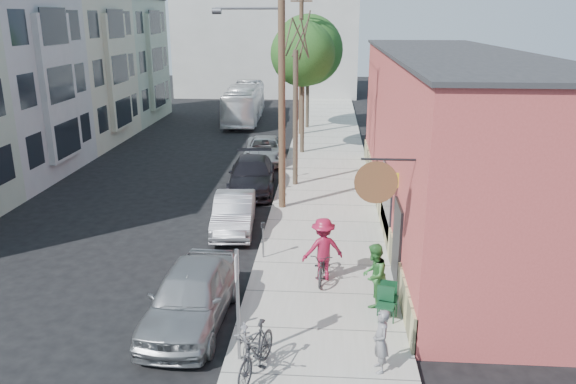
# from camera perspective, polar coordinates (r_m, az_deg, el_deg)

# --- Properties ---
(ground) EXTENTS (120.00, 120.00, 0.00)m
(ground) POSITION_cam_1_polar(r_m,az_deg,el_deg) (19.05, -9.43, -7.23)
(ground) COLOR black
(sidewalk) EXTENTS (4.50, 58.00, 0.15)m
(sidewalk) POSITION_cam_1_polar(r_m,az_deg,el_deg) (28.86, 3.85, 1.77)
(sidewalk) COLOR #ABAA9E
(sidewalk) RESTS_ON ground
(cafe_building) EXTENTS (6.60, 20.20, 6.61)m
(cafe_building) POSITION_cam_1_polar(r_m,az_deg,el_deg) (22.74, 15.96, 5.19)
(cafe_building) COLOR #AD4240
(cafe_building) RESTS_ON ground
(apartment_row) EXTENTS (6.30, 32.00, 9.00)m
(apartment_row) POSITION_cam_1_polar(r_m,az_deg,el_deg) (34.94, -23.87, 10.49)
(apartment_row) COLOR #A0AD93
(apartment_row) RESTS_ON ground
(end_cap_building) EXTENTS (18.00, 8.00, 12.00)m
(end_cap_building) POSITION_cam_1_polar(r_m,az_deg,el_deg) (59.15, -2.06, 15.69)
(end_cap_building) COLOR #ADACA8
(end_cap_building) RESTS_ON ground
(sign_post) EXTENTS (0.07, 0.45, 2.80)m
(sign_post) POSITION_cam_1_polar(r_m,az_deg,el_deg) (13.01, -5.14, -10.35)
(sign_post) COLOR slate
(sign_post) RESTS_ON sidewalk
(parking_meter_near) EXTENTS (0.14, 0.14, 1.24)m
(parking_meter_near) POSITION_cam_1_polar(r_m,az_deg,el_deg) (18.62, -2.55, -4.30)
(parking_meter_near) COLOR slate
(parking_meter_near) RESTS_ON sidewalk
(parking_meter_far) EXTENTS (0.14, 0.14, 1.24)m
(parking_meter_far) POSITION_cam_1_polar(r_m,az_deg,el_deg) (27.67, -0.28, 3.06)
(parking_meter_far) COLOR slate
(parking_meter_far) RESTS_ON sidewalk
(utility_pole_near) EXTENTS (3.57, 0.28, 10.00)m
(utility_pole_near) POSITION_cam_1_polar(r_m,az_deg,el_deg) (22.61, -0.79, 11.21)
(utility_pole_near) COLOR #503A28
(utility_pole_near) RESTS_ON sidewalk
(utility_pole_far) EXTENTS (1.80, 0.28, 10.00)m
(utility_pole_far) POSITION_cam_1_polar(r_m,az_deg,el_deg) (37.87, 1.34, 13.67)
(utility_pole_far) COLOR #503A28
(utility_pole_far) RESTS_ON sidewalk
(tree_bare) EXTENTS (0.24, 0.24, 6.27)m
(tree_bare) POSITION_cam_1_polar(r_m,az_deg,el_deg) (26.22, 0.76, 7.40)
(tree_bare) COLOR #44392C
(tree_bare) RESTS_ON sidewalk
(tree_leafy_mid) EXTENTS (3.65, 3.65, 7.49)m
(tree_leafy_mid) POSITION_cam_1_polar(r_m,az_deg,el_deg) (32.53, 1.50, 13.82)
(tree_leafy_mid) COLOR #44392C
(tree_leafy_mid) RESTS_ON sidewalk
(tree_leafy_far) EXTENTS (4.86, 4.86, 7.86)m
(tree_leafy_far) POSITION_cam_1_polar(r_m,az_deg,el_deg) (40.22, 2.04, 14.21)
(tree_leafy_far) COLOR #44392C
(tree_leafy_far) RESTS_ON sidewalk
(patio_chair_a) EXTENTS (0.60, 0.60, 0.88)m
(patio_chair_a) POSITION_cam_1_polar(r_m,az_deg,el_deg) (15.65, 10.22, -10.62)
(patio_chair_a) COLOR #0F361E
(patio_chair_a) RESTS_ON sidewalk
(patio_chair_b) EXTENTS (0.63, 0.63, 0.88)m
(patio_chair_b) POSITION_cam_1_polar(r_m,az_deg,el_deg) (15.34, 9.92, -11.23)
(patio_chair_b) COLOR #0F361E
(patio_chair_b) RESTS_ON sidewalk
(patron_grey) EXTENTS (0.46, 0.61, 1.52)m
(patron_grey) POSITION_cam_1_polar(r_m,az_deg,el_deg) (13.21, 9.40, -14.71)
(patron_grey) COLOR slate
(patron_grey) RESTS_ON sidewalk
(patron_green) EXTENTS (0.94, 1.06, 1.82)m
(patron_green) POSITION_cam_1_polar(r_m,az_deg,el_deg) (15.80, 8.71, -8.35)
(patron_green) COLOR #2D7230
(patron_green) RESTS_ON sidewalk
(cyclist) EXTENTS (1.45, 1.10, 1.98)m
(cyclist) POSITION_cam_1_polar(r_m,az_deg,el_deg) (17.08, 3.57, -5.82)
(cyclist) COLOR maroon
(cyclist) RESTS_ON sidewalk
(cyclist_bike) EXTENTS (0.78, 1.91, 0.98)m
(cyclist_bike) POSITION_cam_1_polar(r_m,az_deg,el_deg) (17.28, 3.54, -7.34)
(cyclist_bike) COLOR black
(cyclist_bike) RESTS_ON sidewalk
(parked_bike_a) EXTENTS (1.07, 2.05, 1.18)m
(parked_bike_a) POSITION_cam_1_polar(r_m,az_deg,el_deg) (13.02, -3.27, -15.85)
(parked_bike_a) COLOR black
(parked_bike_a) RESTS_ON sidewalk
(parked_bike_b) EXTENTS (0.92, 1.77, 0.89)m
(parked_bike_b) POSITION_cam_1_polar(r_m,az_deg,el_deg) (13.70, -4.28, -14.77)
(parked_bike_b) COLOR slate
(parked_bike_b) RESTS_ON sidewalk
(car_0) EXTENTS (2.11, 4.84, 1.62)m
(car_0) POSITION_cam_1_polar(r_m,az_deg,el_deg) (15.31, -9.81, -10.33)
(car_0) COLOR gray
(car_0) RESTS_ON ground
(car_1) EXTENTS (1.81, 4.30, 1.38)m
(car_1) POSITION_cam_1_polar(r_m,az_deg,el_deg) (21.52, -5.52, -2.12)
(car_1) COLOR #96979D
(car_1) RESTS_ON ground
(car_2) EXTENTS (2.50, 5.29, 1.49)m
(car_2) POSITION_cam_1_polar(r_m,az_deg,el_deg) (26.37, -3.69, 1.76)
(car_2) COLOR black
(car_2) RESTS_ON ground
(car_3) EXTENTS (2.57, 4.97, 1.34)m
(car_3) POSITION_cam_1_polar(r_m,az_deg,el_deg) (31.65, -2.36, 4.32)
(car_3) COLOR #94979A
(car_3) RESTS_ON ground
(bus) EXTENTS (2.73, 10.09, 2.79)m
(bus) POSITION_cam_1_polar(r_m,az_deg,el_deg) (44.17, -4.46, 9.02)
(bus) COLOR white
(bus) RESTS_ON ground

